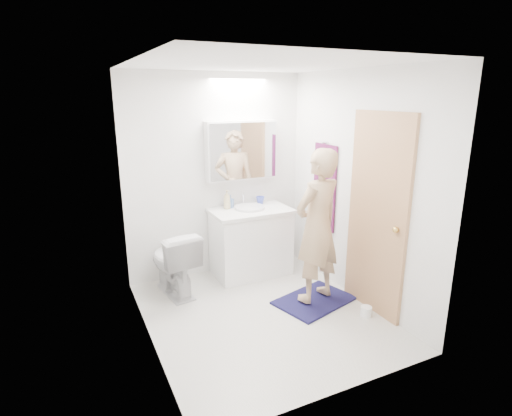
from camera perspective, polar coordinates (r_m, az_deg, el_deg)
floor at (r=4.28m, az=0.87°, el=-14.58°), size 2.50×2.50×0.00m
ceiling at (r=3.71m, az=1.03°, el=19.44°), size 2.50×2.50×0.00m
wall_back at (r=4.94m, az=-5.56°, el=4.43°), size 2.50×0.00×2.50m
wall_front at (r=2.81m, az=12.45°, el=-4.61°), size 2.50×0.00×2.50m
wall_left at (r=3.49m, az=-15.45°, el=-0.83°), size 0.00×2.50×2.50m
wall_right at (r=4.41m, az=13.86°, el=2.68°), size 0.00×2.50×2.50m
vanity_cabinet at (r=5.03m, az=-0.72°, el=-4.91°), size 0.90×0.55×0.78m
countertop at (r=4.90m, az=-0.74°, el=-0.41°), size 0.95×0.58×0.04m
sink_basin at (r=4.92m, az=-0.89°, el=0.07°), size 0.36×0.36×0.03m
faucet at (r=5.07m, az=-1.79°, el=1.29°), size 0.02×0.02×0.16m
medicine_cabinet at (r=4.93m, az=-2.05°, el=8.01°), size 0.88×0.14×0.70m
mirror_panel at (r=4.86m, az=-1.69°, el=7.90°), size 0.84×0.01×0.66m
toilet at (r=4.63m, az=-11.41°, el=-7.37°), size 0.51×0.78×0.74m
bath_rug at (r=4.55m, az=8.09°, el=-12.59°), size 0.92×0.74×0.02m
person at (r=4.23m, az=8.52°, el=-2.55°), size 0.66×0.53×1.60m
door at (r=4.19m, az=16.47°, el=-1.01°), size 0.04×0.80×2.00m
door_knob at (r=3.97m, az=18.85°, el=-2.88°), size 0.06×0.06×0.06m
towel at (r=4.84m, az=9.48°, el=2.85°), size 0.02×0.42×1.00m
towel_hook at (r=4.75m, az=9.64°, el=8.96°), size 0.07×0.02×0.02m
soap_bottle_a at (r=4.91m, az=-4.06°, el=1.17°), size 0.11×0.12×0.22m
soap_bottle_b at (r=4.96m, az=-3.59°, el=0.93°), size 0.10×0.10×0.15m
toothbrush_cup at (r=5.11m, az=0.59°, el=1.06°), size 0.12×0.12×0.10m
toilet_paper_roll at (r=4.38m, az=15.06°, el=-13.70°), size 0.11×0.11×0.10m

